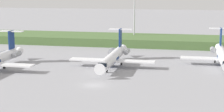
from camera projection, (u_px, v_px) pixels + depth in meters
name	position (u px, v px, depth m)	size (l,w,h in m)	color
ground_plane	(119.00, 60.00, 111.74)	(500.00, 500.00, 0.00)	#939399
grass_berm	(135.00, 40.00, 141.37)	(320.00, 20.00, 2.96)	#4C6B38
regional_jet_third	(113.00, 57.00, 102.27)	(22.81, 31.00, 9.00)	white
regional_jet_fourth	(223.00, 55.00, 104.31)	(22.81, 31.00, 9.00)	white
antenna_mast	(134.00, 13.00, 144.17)	(4.40, 0.50, 27.64)	#B2B2B7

